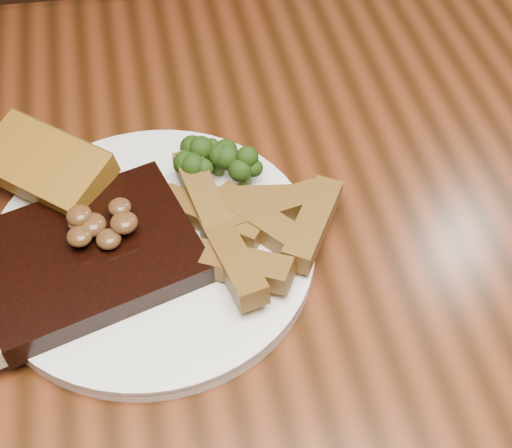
% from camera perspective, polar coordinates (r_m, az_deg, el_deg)
% --- Properties ---
extents(dining_table, '(1.60, 0.90, 0.75)m').
position_cam_1_polar(dining_table, '(0.71, 0.17, -5.71)').
color(dining_table, '#542410').
rests_on(dining_table, ground).
extents(chair_far, '(0.45, 0.45, 0.89)m').
position_cam_1_polar(chair_far, '(1.19, -9.62, 10.45)').
color(chair_far, black).
rests_on(chair_far, ground).
extents(plate, '(0.34, 0.34, 0.01)m').
position_cam_1_polar(plate, '(0.62, -8.24, -2.03)').
color(plate, white).
rests_on(plate, dining_table).
extents(steak, '(0.20, 0.17, 0.03)m').
position_cam_1_polar(steak, '(0.61, -13.21, -2.50)').
color(steak, black).
rests_on(steak, plate).
extents(steak_bone, '(0.16, 0.06, 0.02)m').
position_cam_1_polar(steak_bone, '(0.57, -12.84, -7.33)').
color(steak_bone, beige).
rests_on(steak_bone, plate).
extents(mushroom_pile, '(0.07, 0.07, 0.03)m').
position_cam_1_polar(mushroom_pile, '(0.59, -13.36, 0.03)').
color(mushroom_pile, '#502D19').
rests_on(mushroom_pile, steak).
extents(garlic_bread, '(0.13, 0.12, 0.03)m').
position_cam_1_polar(garlic_bread, '(0.67, -16.20, 3.27)').
color(garlic_bread, '#905D1A').
rests_on(garlic_bread, plate).
extents(potato_wedges, '(0.12, 0.12, 0.02)m').
position_cam_1_polar(potato_wedges, '(0.61, -1.17, -0.38)').
color(potato_wedges, brown).
rests_on(potato_wedges, plate).
extents(broccoli_cluster, '(0.06, 0.06, 0.04)m').
position_cam_1_polar(broccoli_cluster, '(0.65, -3.10, 4.96)').
color(broccoli_cluster, '#1E350C').
rests_on(broccoli_cluster, plate).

